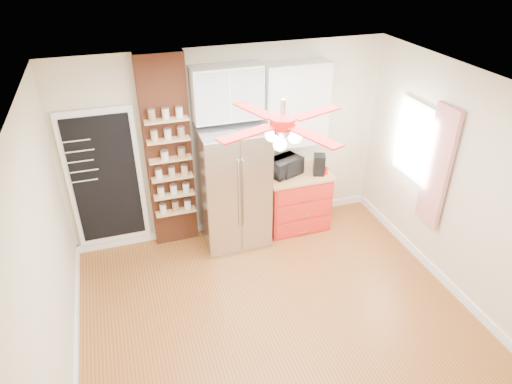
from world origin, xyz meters
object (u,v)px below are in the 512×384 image
object	(u,v)px
red_cabinet	(296,200)
coffee_maker	(319,165)
fridge	(233,187)
pantry_jar_oats	(165,155)
ceiling_fan	(283,123)
canister_left	(325,170)
toaster_oven	(285,166)

from	to	relation	value
red_cabinet	coffee_maker	distance (m)	0.67
coffee_maker	fridge	bearing A→B (deg)	-161.56
fridge	red_cabinet	size ratio (longest dim) A/B	1.86
fridge	pantry_jar_oats	xyz separation A→B (m)	(-0.87, 0.12, 0.55)
ceiling_fan	fridge	bearing A→B (deg)	91.76
canister_left	pantry_jar_oats	distance (m)	2.27
fridge	canister_left	xyz separation A→B (m)	(1.34, -0.08, 0.09)
coffee_maker	pantry_jar_oats	distance (m)	2.17
red_cabinet	toaster_oven	distance (m)	0.60
fridge	red_cabinet	xyz separation A→B (m)	(0.97, 0.05, -0.42)
red_cabinet	coffee_maker	bearing A→B (deg)	-19.82
pantry_jar_oats	toaster_oven	bearing A→B (deg)	-1.46
red_cabinet	ceiling_fan	bearing A→B (deg)	-118.71
red_cabinet	canister_left	bearing A→B (deg)	-19.53
canister_left	pantry_jar_oats	world-z (taller)	pantry_jar_oats
toaster_oven	red_cabinet	bearing A→B (deg)	-31.23
ceiling_fan	canister_left	size ratio (longest dim) A/B	10.81
fridge	canister_left	world-z (taller)	fridge
canister_left	pantry_jar_oats	xyz separation A→B (m)	(-2.21, 0.20, 0.47)
fridge	coffee_maker	xyz separation A→B (m)	(1.25, -0.05, 0.17)
toaster_oven	pantry_jar_oats	size ratio (longest dim) A/B	4.01
coffee_maker	pantry_jar_oats	xyz separation A→B (m)	(-2.12, 0.18, 0.38)
red_cabinet	toaster_oven	xyz separation A→B (m)	(-0.18, 0.03, 0.58)
ceiling_fan	pantry_jar_oats	size ratio (longest dim) A/B	12.21
fridge	toaster_oven	xyz separation A→B (m)	(0.79, 0.08, 0.15)
red_cabinet	pantry_jar_oats	xyz separation A→B (m)	(-1.84, 0.07, 0.98)
fridge	toaster_oven	size ratio (longest dim) A/B	3.80
canister_left	red_cabinet	bearing A→B (deg)	160.47
red_cabinet	ceiling_fan	size ratio (longest dim) A/B	0.67
fridge	ceiling_fan	distance (m)	2.25
toaster_oven	coffee_maker	xyz separation A→B (m)	(0.47, -0.13, 0.02)
red_cabinet	toaster_oven	size ratio (longest dim) A/B	2.04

